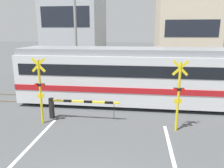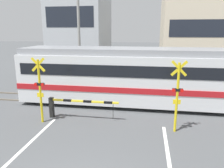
# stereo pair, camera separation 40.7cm
# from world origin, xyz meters

# --- Properties ---
(rail_track_near) EXTENTS (50.00, 0.10, 0.08)m
(rail_track_near) POSITION_xyz_m (0.00, 8.10, 0.04)
(rail_track_near) COLOR #6B6051
(rail_track_near) RESTS_ON ground_plane
(rail_track_far) EXTENTS (50.00, 0.10, 0.08)m
(rail_track_far) POSITION_xyz_m (0.00, 9.53, 0.04)
(rail_track_far) COLOR #6B6051
(rail_track_far) RESTS_ON ground_plane
(commuter_train) EXTENTS (16.13, 3.04, 3.40)m
(commuter_train) POSITION_xyz_m (2.32, 8.81, 1.82)
(commuter_train) COLOR silver
(commuter_train) RESTS_ON ground_plane
(crossing_barrier_near) EXTENTS (3.60, 0.20, 1.07)m
(crossing_barrier_near) POSITION_xyz_m (-2.06, 5.92, 0.74)
(crossing_barrier_near) COLOR black
(crossing_barrier_near) RESTS_ON ground_plane
(crossing_barrier_far) EXTENTS (3.60, 0.20, 1.07)m
(crossing_barrier_far) POSITION_xyz_m (2.06, 11.39, 0.74)
(crossing_barrier_far) COLOR black
(crossing_barrier_far) RESTS_ON ground_plane
(crossing_signal_left) EXTENTS (0.68, 0.15, 3.20)m
(crossing_signal_left) POSITION_xyz_m (-3.16, 5.24, 1.77)
(crossing_signal_left) COLOR yellow
(crossing_signal_left) RESTS_ON ground_plane
(crossing_signal_right) EXTENTS (0.68, 0.15, 3.20)m
(crossing_signal_right) POSITION_xyz_m (3.16, 5.24, 1.77)
(crossing_signal_right) COLOR yellow
(crossing_signal_right) RESTS_ON ground_plane
(pedestrian) EXTENTS (0.38, 0.22, 1.67)m
(pedestrian) POSITION_xyz_m (-0.78, 14.64, 0.96)
(pedestrian) COLOR brown
(pedestrian) RESTS_ON ground_plane
(building_left_of_street) EXTENTS (6.22, 7.97, 10.51)m
(building_left_of_street) POSITION_xyz_m (-6.43, 22.64, 5.26)
(building_left_of_street) COLOR #B2B7BC
(building_left_of_street) RESTS_ON ground_plane
(building_right_of_street) EXTENTS (6.15, 7.97, 8.36)m
(building_right_of_street) POSITION_xyz_m (6.39, 22.64, 4.18)
(building_right_of_street) COLOR beige
(building_right_of_street) RESTS_ON ground_plane
(utility_pole_streetside) EXTENTS (0.22, 0.22, 8.38)m
(utility_pole_streetside) POSITION_xyz_m (-3.91, 13.89, 4.19)
(utility_pole_streetside) COLOR gray
(utility_pole_streetside) RESTS_ON ground_plane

